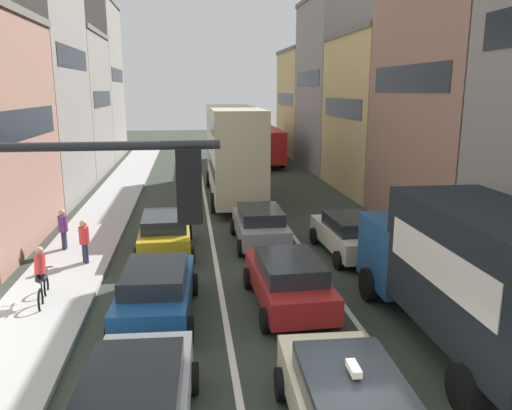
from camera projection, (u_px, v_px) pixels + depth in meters
The scene contains 19 objects.
sidewalk_left at pixel (111, 203), 26.75m from camera, with size 2.60×64.00×0.14m, color #A5A5A5.
lane_stripe_left at pixel (206, 202), 27.42m from camera, with size 0.16×60.00×0.01m, color silver.
lane_stripe_right at pixel (267, 200), 27.86m from camera, with size 0.16×60.00×0.01m, color silver.
building_row_left at pixel (7, 85), 26.63m from camera, with size 7.20×43.90×14.15m.
building_row_right at pixel (410, 91), 28.25m from camera, with size 7.20×43.90×14.23m.
traffic_light_pole at pixel (21, 289), 5.62m from camera, with size 3.58×0.38×5.50m.
removalist_box_truck at pixel (467, 269), 11.51m from camera, with size 2.76×7.73×3.58m.
taxi_centre_lane_front at pixel (349, 407), 8.43m from camera, with size 2.18×4.36×1.66m.
sedan_left_lane_front at pixel (134, 406), 8.45m from camera, with size 2.22×4.38×1.49m.
sedan_centre_lane_second at pixel (289, 280), 14.05m from camera, with size 2.17×4.36×1.49m.
wagon_left_lane_second at pixel (156, 290), 13.34m from camera, with size 2.26×4.39×1.49m.
hatchback_centre_lane_third at pixel (260, 225), 19.78m from camera, with size 2.06×4.30×1.49m.
sedan_left_lane_third at pixel (165, 232), 18.79m from camera, with size 2.13×4.33×1.49m.
sedan_right_lane_behind_truck at pixel (350, 234), 18.50m from camera, with size 2.18×4.36×1.49m.
bus_mid_queue_primary at pixel (233, 148), 27.59m from camera, with size 2.85×10.51×5.06m.
bus_far_queue_secondary at pixel (262, 141), 41.84m from camera, with size 2.97×10.55×2.90m.
cyclist_on_sidewalk at pixel (42, 277), 14.12m from camera, with size 0.50×1.73×1.72m.
pedestrian_near_kerb at pixel (63, 228), 18.73m from camera, with size 0.34×0.54×1.66m.
pedestrian_mid_sidewalk at pixel (84, 240), 17.23m from camera, with size 0.34×0.50×1.66m.
Camera 1 is at (-2.55, -6.89, 5.99)m, focal length 35.29 mm.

